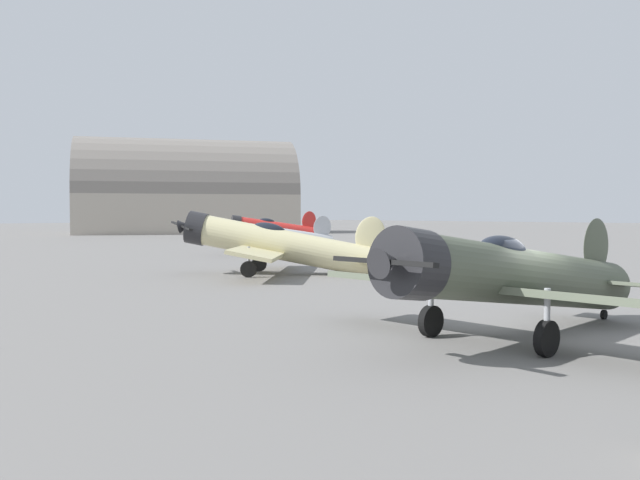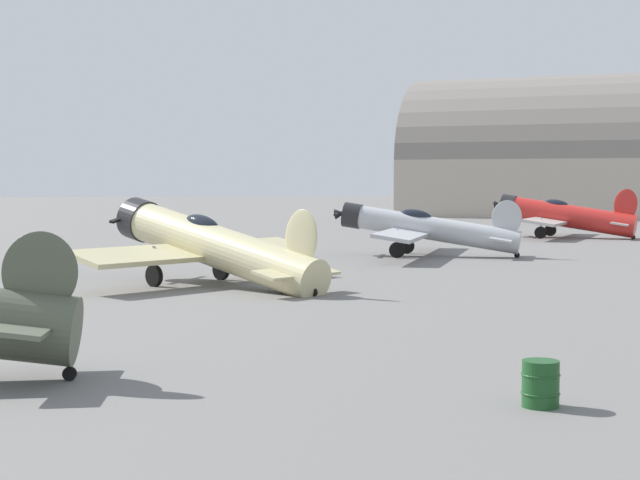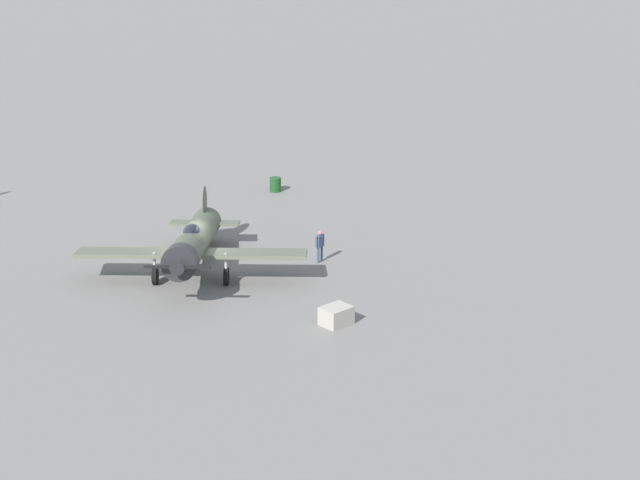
{
  "view_description": "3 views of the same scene",
  "coord_description": "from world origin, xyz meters",
  "views": [
    {
      "loc": [
        8.67,
        -15.58,
        3.14
      ],
      "look_at": [
        -18.97,
        11.37,
        1.6
      ],
      "focal_mm": 38.39,
      "sensor_mm": 36.0,
      "label": 1
    },
    {
      "loc": [
        20.7,
        7.31,
        4.03
      ],
      "look_at": [
        -18.97,
        11.37,
        1.6
      ],
      "focal_mm": 57.43,
      "sensor_mm": 36.0,
      "label": 2
    },
    {
      "loc": [
        4.99,
        -46.15,
        17.55
      ],
      "look_at": [
        5.78,
        1.17,
        1.1
      ],
      "focal_mm": 59.67,
      "sensor_mm": 36.0,
      "label": 3
    }
  ],
  "objects": [
    {
      "name": "ground_plane",
      "position": [
        0.0,
        0.0,
        0.0
      ],
      "size": [
        400.0,
        400.0,
        0.0
      ],
      "primitive_type": "plane",
      "color": "slate"
    },
    {
      "name": "airplane_mid_apron",
      "position": [
        -17.63,
        7.11,
        1.51
      ],
      "size": [
        10.21,
        9.7,
        3.49
      ],
      "rotation": [
        0.0,
        0.0,
        3.88
      ],
      "color": "beige",
      "rests_on": "ground_plane"
    },
    {
      "name": "distant_hangar",
      "position": [
        -82.61,
        44.1,
        5.14
      ],
      "size": [
        31.32,
        37.14,
        17.52
      ],
      "rotation": [
        0.0,
        0.0,
        4.2
      ],
      "color": "#ADA393",
      "rests_on": "ground_plane"
    },
    {
      "name": "airplane_foreground",
      "position": [
        -0.02,
        -0.49,
        1.57
      ],
      "size": [
        10.44,
        10.06,
        3.07
      ],
      "rotation": [
        0.0,
        0.0,
        4.67
      ],
      "color": "#4C5442",
      "rests_on": "ground_plane"
    },
    {
      "name": "airplane_outer_stand",
      "position": [
        -45.99,
        30.49,
        1.49
      ],
      "size": [
        10.16,
        8.93,
        3.4
      ],
      "rotation": [
        0.0,
        0.0,
        4.2
      ],
      "color": "red",
      "rests_on": "ground_plane"
    },
    {
      "name": "airplane_far_line",
      "position": [
        -30.98,
        17.92,
        1.45
      ],
      "size": [
        12.88,
        9.52,
        3.01
      ],
      "rotation": [
        0.0,
        0.0,
        4.36
      ],
      "color": "#B7BABF",
      "rests_on": "ground_plane"
    }
  ]
}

